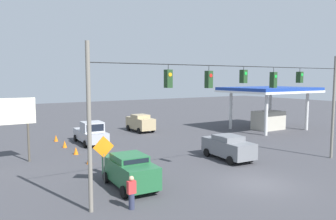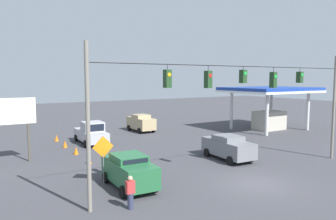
# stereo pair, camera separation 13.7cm
# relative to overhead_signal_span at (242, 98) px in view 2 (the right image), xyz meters

# --- Properties ---
(ground_plane) EXTENTS (140.00, 140.00, 0.00)m
(ground_plane) POSITION_rel_overhead_signal_span_xyz_m (-0.07, 1.32, -4.96)
(ground_plane) COLOR #3D3D42
(overhead_signal_span) EXTENTS (19.29, 0.38, 7.79)m
(overhead_signal_span) POSITION_rel_overhead_signal_span_xyz_m (0.00, 0.00, 0.00)
(overhead_signal_span) COLOR slate
(overhead_signal_span) RESTS_ON ground_plane
(sedan_green_parked_shoulder) EXTENTS (2.23, 4.46, 1.88)m
(sedan_green_parked_shoulder) POSITION_rel_overhead_signal_span_xyz_m (6.47, -2.15, -3.97)
(sedan_green_parked_shoulder) COLOR #236038
(sedan_green_parked_shoulder) RESTS_ON ground_plane
(sedan_grey_crossing_near) EXTENTS (2.35, 4.59, 1.82)m
(sedan_grey_crossing_near) POSITION_rel_overhead_signal_span_xyz_m (-2.65, -4.00, -4.00)
(sedan_grey_crossing_near) COLOR slate
(sedan_grey_crossing_near) RESTS_ON ground_plane
(pickup_truck_silver_withflow_far) EXTENTS (2.37, 5.21, 2.12)m
(pickup_truck_silver_withflow_far) POSITION_rel_overhead_signal_span_xyz_m (4.16, -15.35, -3.98)
(pickup_truck_silver_withflow_far) COLOR #A8AAB2
(pickup_truck_silver_withflow_far) RESTS_ON ground_plane
(sedan_tan_oncoming_deep) EXTENTS (2.04, 4.10, 1.95)m
(sedan_tan_oncoming_deep) POSITION_rel_overhead_signal_span_xyz_m (-3.06, -19.18, -3.94)
(sedan_tan_oncoming_deep) COLOR tan
(sedan_tan_oncoming_deep) RESTS_ON ground_plane
(traffic_cone_nearest) EXTENTS (0.39, 0.39, 0.61)m
(traffic_cone_nearest) POSITION_rel_overhead_signal_span_xyz_m (6.63, -4.90, -4.65)
(traffic_cone_nearest) COLOR orange
(traffic_cone_nearest) RESTS_ON ground_plane
(traffic_cone_second) EXTENTS (0.39, 0.39, 0.61)m
(traffic_cone_second) POSITION_rel_overhead_signal_span_xyz_m (6.74, -8.27, -4.65)
(traffic_cone_second) COLOR orange
(traffic_cone_second) RESTS_ON ground_plane
(traffic_cone_third) EXTENTS (0.39, 0.39, 0.61)m
(traffic_cone_third) POSITION_rel_overhead_signal_span_xyz_m (6.68, -11.70, -4.65)
(traffic_cone_third) COLOR orange
(traffic_cone_third) RESTS_ON ground_plane
(traffic_cone_fourth) EXTENTS (0.39, 0.39, 0.61)m
(traffic_cone_fourth) POSITION_rel_overhead_signal_span_xyz_m (6.74, -14.85, -4.65)
(traffic_cone_fourth) COLOR orange
(traffic_cone_fourth) RESTS_ON ground_plane
(traffic_cone_fifth) EXTENTS (0.39, 0.39, 0.61)m
(traffic_cone_fifth) POSITION_rel_overhead_signal_span_xyz_m (6.68, -18.23, -4.65)
(traffic_cone_fifth) COLOR orange
(traffic_cone_fifth) RESTS_ON ground_plane
(gas_station) EXTENTS (10.16, 7.87, 5.06)m
(gas_station) POSITION_rel_overhead_signal_span_xyz_m (-16.70, -12.25, -1.27)
(gas_station) COLOR navy
(gas_station) RESTS_ON ground_plane
(roadside_billboard) EXTENTS (3.74, 0.16, 4.73)m
(roadside_billboard) POSITION_rel_overhead_signal_span_xyz_m (11.58, -11.29, -1.52)
(roadside_billboard) COLOR #4C473D
(roadside_billboard) RESTS_ON ground_plane
(work_zone_sign) EXTENTS (1.27, 0.06, 2.84)m
(work_zone_sign) POSITION_rel_overhead_signal_span_xyz_m (7.51, -3.40, -2.97)
(work_zone_sign) COLOR slate
(work_zone_sign) RESTS_ON ground_plane
(pedestrian) EXTENTS (0.40, 0.28, 1.60)m
(pedestrian) POSITION_rel_overhead_signal_span_xyz_m (7.76, 0.72, -4.17)
(pedestrian) COLOR #2D334C
(pedestrian) RESTS_ON ground_plane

